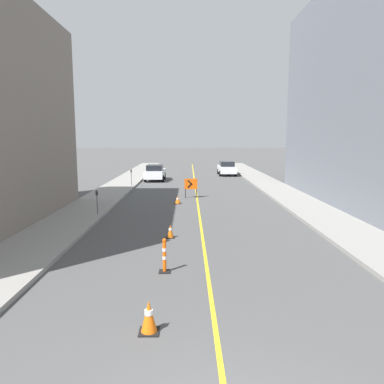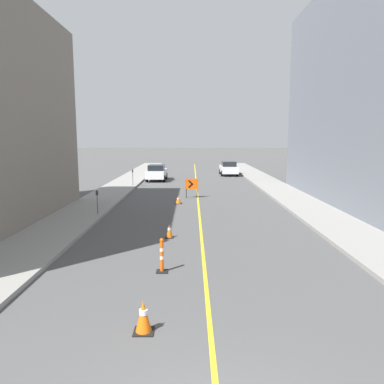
{
  "view_description": "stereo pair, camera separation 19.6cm",
  "coord_description": "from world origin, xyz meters",
  "views": [
    {
      "loc": [
        -0.61,
        -4.26,
        4.32
      ],
      "look_at": [
        -0.39,
        18.35,
        1.0
      ],
      "focal_mm": 35.0,
      "sensor_mm": 36.0,
      "label": 1
    },
    {
      "loc": [
        -0.41,
        -4.26,
        4.32
      ],
      "look_at": [
        -0.39,
        18.35,
        1.0
      ],
      "focal_mm": 35.0,
      "sensor_mm": 36.0,
      "label": 2
    }
  ],
  "objects": [
    {
      "name": "sidewalk_left",
      "position": [
        -6.68,
        28.26,
        0.08
      ],
      "size": [
        2.87,
        56.53,
        0.16
      ],
      "color": "gray",
      "rests_on": "ground_plane"
    },
    {
      "name": "lane_stripe",
      "position": [
        0.0,
        28.26,
        0.0
      ],
      "size": [
        0.12,
        56.53,
        0.01
      ],
      "color": "gold",
      "rests_on": "ground_plane"
    },
    {
      "name": "parking_meter_near_curb",
      "position": [
        -5.6,
        15.87,
        1.09
      ],
      "size": [
        0.12,
        0.11,
        1.31
      ],
      "color": "#4C4C51",
      "rests_on": "sidewalk_left"
    },
    {
      "name": "arrow_barricade_primary",
      "position": [
        -0.44,
        22.23,
        0.95
      ],
      "size": [
        0.92,
        0.11,
        1.39
      ],
      "rotation": [
        0.0,
        0.0,
        0.04
      ],
      "color": "#EF560C",
      "rests_on": "ground_plane"
    },
    {
      "name": "parked_car_curb_mid",
      "position": [
        3.78,
        38.44,
        0.8
      ],
      "size": [
        1.94,
        4.32,
        1.59
      ],
      "rotation": [
        0.0,
        0.0,
        0.01
      ],
      "color": "silver",
      "rests_on": "ground_plane"
    },
    {
      "name": "parked_car_curb_near",
      "position": [
        -3.97,
        33.19,
        0.8
      ],
      "size": [
        1.94,
        4.33,
        1.59
      ],
      "rotation": [
        0.0,
        0.0,
        -0.02
      ],
      "color": "silver",
      "rests_on": "ground_plane"
    },
    {
      "name": "traffic_cone_third",
      "position": [
        -1.31,
        19.9,
        0.25
      ],
      "size": [
        0.45,
        0.45,
        0.51
      ],
      "color": "black",
      "rests_on": "ground_plane"
    },
    {
      "name": "sidewalk_right",
      "position": [
        6.68,
        28.26,
        0.08
      ],
      "size": [
        2.87,
        56.53,
        0.16
      ],
      "color": "gray",
      "rests_on": "ground_plane"
    },
    {
      "name": "delineator_post_front",
      "position": [
        -1.38,
        7.34,
        0.48
      ],
      "size": [
        0.37,
        0.37,
        1.12
      ],
      "color": "black",
      "rests_on": "ground_plane"
    },
    {
      "name": "traffic_cone_second",
      "position": [
        -1.4,
        11.49,
        0.29
      ],
      "size": [
        0.35,
        0.35,
        0.59
      ],
      "color": "black",
      "rests_on": "ground_plane"
    },
    {
      "name": "parking_meter_far_curb",
      "position": [
        -5.6,
        28.23,
        1.14
      ],
      "size": [
        0.12,
        0.11,
        1.4
      ],
      "color": "#4C4C51",
      "rests_on": "sidewalk_left"
    },
    {
      "name": "traffic_cone_nearest",
      "position": [
        -1.49,
        3.57,
        0.37
      ],
      "size": [
        0.45,
        0.45,
        0.75
      ],
      "color": "black",
      "rests_on": "ground_plane"
    }
  ]
}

